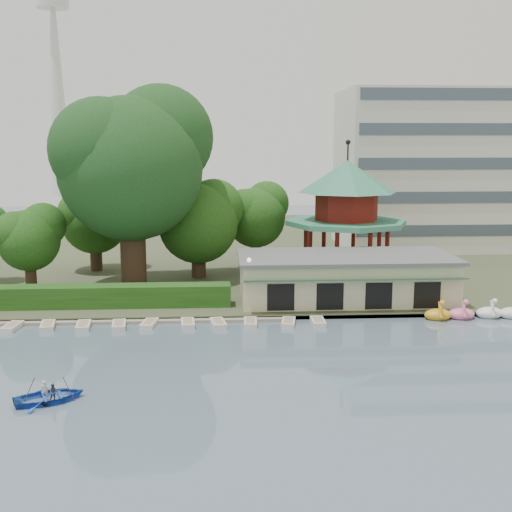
{
  "coord_description": "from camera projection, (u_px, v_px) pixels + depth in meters",
  "views": [
    {
      "loc": [
        -0.94,
        -32.0,
        13.95
      ],
      "look_at": [
        2.0,
        18.0,
        5.0
      ],
      "focal_mm": 45.0,
      "sensor_mm": 36.0,
      "label": 1
    }
  ],
  "objects": [
    {
      "name": "embankment",
      "position": [
        231.0,
        318.0,
        50.93
      ],
      "size": [
        220.0,
        0.6,
        0.3
      ],
      "primitive_type": "cube",
      "color": "gray",
      "rests_on": "ground"
    },
    {
      "name": "moored_rowboats",
      "position": [
        100.0,
        325.0,
        48.88
      ],
      "size": [
        34.52,
        2.76,
        0.36
      ],
      "color": "silver",
      "rests_on": "ground"
    },
    {
      "name": "big_tree",
      "position": [
        132.0,
        159.0,
        58.99
      ],
      "size": [
        14.64,
        13.64,
        18.93
      ],
      "color": "#3A281C",
      "rests_on": "shore"
    },
    {
      "name": "ground_plane",
      "position": [
        238.0,
        409.0,
        33.96
      ],
      "size": [
        220.0,
        220.0,
        0.0
      ],
      "primitive_type": "plane",
      "color": "slate",
      "rests_on": "ground"
    },
    {
      "name": "office_building",
      "position": [
        480.0,
        175.0,
        82.29
      ],
      "size": [
        38.0,
        18.0,
        20.0
      ],
      "color": "silver",
      "rests_on": "shore"
    },
    {
      "name": "rowboat_with_passengers",
      "position": [
        49.0,
        392.0,
        34.82
      ],
      "size": [
        6.22,
        5.4,
        2.01
      ],
      "color": "blue",
      "rests_on": "ground"
    },
    {
      "name": "hedge",
      "position": [
        49.0,
        297.0,
        53.01
      ],
      "size": [
        30.0,
        2.0,
        1.8
      ],
      "primitive_type": "cube",
      "color": "#235017",
      "rests_on": "shore"
    },
    {
      "name": "small_trees",
      "position": [
        130.0,
        221.0,
        64.21
      ],
      "size": [
        39.28,
        16.42,
        9.87
      ],
      "color": "#3A281C",
      "rests_on": "shore"
    },
    {
      "name": "pavilion",
      "position": [
        347.0,
        207.0,
        64.78
      ],
      "size": [
        12.4,
        12.4,
        13.5
      ],
      "color": "beige",
      "rests_on": "shore"
    },
    {
      "name": "boathouse",
      "position": [
        345.0,
        277.0,
        55.71
      ],
      "size": [
        18.6,
        9.39,
        3.9
      ],
      "color": "beige",
      "rests_on": "shore"
    },
    {
      "name": "dock",
      "position": [
        78.0,
        321.0,
        50.15
      ],
      "size": [
        34.0,
        1.6,
        0.24
      ],
      "primitive_type": "cube",
      "color": "gray",
      "rests_on": "ground"
    },
    {
      "name": "shore",
      "position": [
        226.0,
        247.0,
        85.02
      ],
      "size": [
        220.0,
        70.0,
        0.4
      ],
      "primitive_type": "cube",
      "color": "#424930",
      "rests_on": "ground"
    },
    {
      "name": "broadcast_tower",
      "position": [
        56.0,
        62.0,
        163.14
      ],
      "size": [
        8.0,
        8.0,
        96.0
      ],
      "color": "silver",
      "rests_on": "ground"
    },
    {
      "name": "lamp_post",
      "position": [
        249.0,
        274.0,
        52.13
      ],
      "size": [
        0.36,
        0.36,
        4.28
      ],
      "color": "black",
      "rests_on": "shore"
    }
  ]
}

